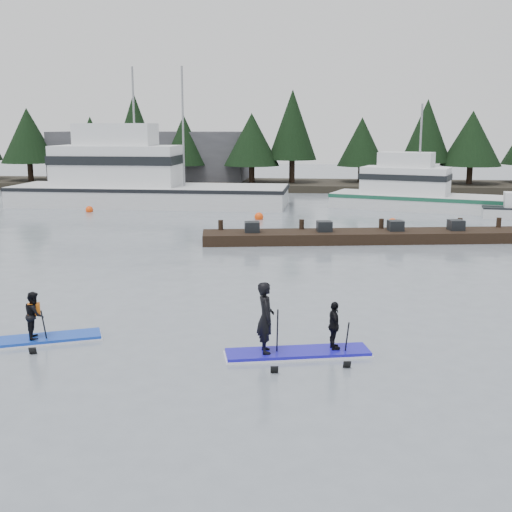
# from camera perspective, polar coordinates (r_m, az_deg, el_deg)

# --- Properties ---
(ground) EXTENTS (160.00, 160.00, 0.00)m
(ground) POSITION_cam_1_polar(r_m,az_deg,el_deg) (16.78, -2.17, -7.77)
(ground) COLOR slate
(ground) RESTS_ON ground
(far_shore) EXTENTS (70.00, 8.00, 0.60)m
(far_shore) POSITION_cam_1_polar(r_m,az_deg,el_deg) (57.96, 3.75, 6.29)
(far_shore) COLOR #2D281E
(far_shore) RESTS_ON ground
(treeline) EXTENTS (60.00, 4.00, 8.00)m
(treeline) POSITION_cam_1_polar(r_m,az_deg,el_deg) (57.98, 3.75, 6.00)
(treeline) COLOR black
(treeline) RESTS_ON ground
(waterfront_building) EXTENTS (18.00, 6.00, 5.00)m
(waterfront_building) POSITION_cam_1_polar(r_m,az_deg,el_deg) (61.93, -9.34, 8.54)
(waterfront_building) COLOR #4C4C51
(waterfront_building) RESTS_ON ground
(fishing_boat_large) EXTENTS (19.27, 5.60, 10.66)m
(fishing_boat_large) POSITION_cam_1_polar(r_m,az_deg,el_deg) (46.26, -10.13, 5.47)
(fishing_boat_large) COLOR silver
(fishing_boat_large) RESTS_ON ground
(fishing_boat_medium) EXTENTS (13.14, 7.41, 7.78)m
(fishing_boat_medium) POSITION_cam_1_polar(r_m,az_deg,el_deg) (44.86, 14.49, 4.74)
(fishing_boat_medium) COLOR silver
(fishing_boat_medium) RESTS_ON ground
(floating_dock) EXTENTS (15.86, 4.66, 0.52)m
(floating_dock) POSITION_cam_1_polar(r_m,az_deg,el_deg) (31.63, 9.65, 1.74)
(floating_dock) COLOR black
(floating_dock) RESTS_ON ground
(buoy_c) EXTENTS (0.48, 0.48, 0.48)m
(buoy_c) POSITION_cam_1_polar(r_m,az_deg,el_deg) (44.61, 21.14, 3.60)
(buoy_c) COLOR #FF480C
(buoy_c) RESTS_ON ground
(buoy_a) EXTENTS (0.49, 0.49, 0.49)m
(buoy_a) POSITION_cam_1_polar(r_m,az_deg,el_deg) (43.49, -14.59, 3.82)
(buoy_a) COLOR #FF480C
(buoy_a) RESTS_ON ground
(buoy_d) EXTENTS (0.61, 0.61, 0.61)m
(buoy_d) POSITION_cam_1_polar(r_m,az_deg,el_deg) (36.68, 12.02, 2.57)
(buoy_d) COLOR #FF480C
(buoy_d) RESTS_ON ground
(buoy_b) EXTENTS (0.54, 0.54, 0.54)m
(buoy_b) POSITION_cam_1_polar(r_m,az_deg,el_deg) (38.71, 0.26, 3.28)
(buoy_b) COLOR #FF480C
(buoy_b) RESTS_ON ground
(paddleboard_solo) EXTENTS (3.31, 2.02, 1.82)m
(paddleboard_solo) POSITION_cam_1_polar(r_m,az_deg,el_deg) (17.70, -19.03, -5.94)
(paddleboard_solo) COLOR #133BB8
(paddleboard_solo) RESTS_ON ground
(paddleboard_duo) EXTENTS (3.62, 1.64, 2.35)m
(paddleboard_duo) POSITION_cam_1_polar(r_m,az_deg,el_deg) (15.74, 3.26, -6.71)
(paddleboard_duo) COLOR #1913B4
(paddleboard_duo) RESTS_ON ground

